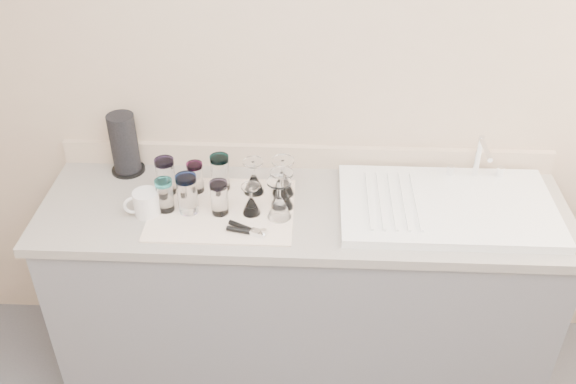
{
  "coord_description": "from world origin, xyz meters",
  "views": [
    {
      "loc": [
        0.03,
        -0.81,
        2.38
      ],
      "look_at": [
        -0.06,
        1.15,
        1.0
      ],
      "focal_mm": 40.0,
      "sensor_mm": 36.0,
      "label": 1
    }
  ],
  "objects_px": {
    "tumbler_teal": "(166,176)",
    "tumbler_lavender": "(219,198)",
    "tumbler_purple": "(220,172)",
    "paper_towel_roll": "(124,144)",
    "goblet_front_right": "(279,205)",
    "goblet_back_right": "(283,182)",
    "sink_unit": "(447,205)",
    "tumbler_magenta": "(165,195)",
    "goblet_back_left": "(254,182)",
    "goblet_front_left": "(251,204)",
    "goblet_extra": "(282,195)",
    "tumbler_blue": "(187,193)",
    "can_opener": "(247,230)",
    "white_mug": "(146,204)",
    "tumbler_cyan": "(195,177)"
  },
  "relations": [
    {
      "from": "tumbler_blue",
      "to": "goblet_front_left",
      "type": "height_order",
      "value": "tumbler_blue"
    },
    {
      "from": "goblet_back_right",
      "to": "goblet_extra",
      "type": "relative_size",
      "value": 0.99
    },
    {
      "from": "goblet_back_left",
      "to": "goblet_front_left",
      "type": "distance_m",
      "value": 0.14
    },
    {
      "from": "tumbler_teal",
      "to": "tumbler_lavender",
      "type": "distance_m",
      "value": 0.26
    },
    {
      "from": "sink_unit",
      "to": "goblet_front_right",
      "type": "distance_m",
      "value": 0.65
    },
    {
      "from": "goblet_front_left",
      "to": "tumbler_purple",
      "type": "bearing_deg",
      "value": 130.61
    },
    {
      "from": "sink_unit",
      "to": "tumbler_blue",
      "type": "distance_m",
      "value": 1.0
    },
    {
      "from": "goblet_back_left",
      "to": "goblet_extra",
      "type": "distance_m",
      "value": 0.15
    },
    {
      "from": "goblet_back_right",
      "to": "can_opener",
      "type": "height_order",
      "value": "goblet_back_right"
    },
    {
      "from": "goblet_front_left",
      "to": "goblet_extra",
      "type": "relative_size",
      "value": 0.79
    },
    {
      "from": "tumbler_magenta",
      "to": "white_mug",
      "type": "distance_m",
      "value": 0.08
    },
    {
      "from": "goblet_back_right",
      "to": "tumbler_purple",
      "type": "bearing_deg",
      "value": 174.49
    },
    {
      "from": "goblet_front_left",
      "to": "can_opener",
      "type": "relative_size",
      "value": 0.81
    },
    {
      "from": "tumbler_purple",
      "to": "white_mug",
      "type": "height_order",
      "value": "tumbler_purple"
    },
    {
      "from": "tumbler_purple",
      "to": "paper_towel_roll",
      "type": "relative_size",
      "value": 0.57
    },
    {
      "from": "tumbler_teal",
      "to": "tumbler_magenta",
      "type": "height_order",
      "value": "tumbler_teal"
    },
    {
      "from": "can_opener",
      "to": "goblet_back_right",
      "type": "bearing_deg",
      "value": 65.04
    },
    {
      "from": "goblet_front_left",
      "to": "sink_unit",
      "type": "bearing_deg",
      "value": 5.06
    },
    {
      "from": "tumbler_teal",
      "to": "goblet_back_right",
      "type": "bearing_deg",
      "value": 1.36
    },
    {
      "from": "tumbler_blue",
      "to": "goblet_back_right",
      "type": "relative_size",
      "value": 1.01
    },
    {
      "from": "tumbler_lavender",
      "to": "can_opener",
      "type": "bearing_deg",
      "value": -45.37
    },
    {
      "from": "tumbler_teal",
      "to": "goblet_extra",
      "type": "height_order",
      "value": "goblet_extra"
    },
    {
      "from": "goblet_front_right",
      "to": "goblet_back_right",
      "type": "bearing_deg",
      "value": 87.75
    },
    {
      "from": "goblet_extra",
      "to": "tumbler_blue",
      "type": "bearing_deg",
      "value": -172.9
    },
    {
      "from": "goblet_front_left",
      "to": "white_mug",
      "type": "relative_size",
      "value": 0.84
    },
    {
      "from": "goblet_back_right",
      "to": "goblet_front_left",
      "type": "relative_size",
      "value": 1.26
    },
    {
      "from": "tumbler_teal",
      "to": "tumbler_blue",
      "type": "xyz_separation_m",
      "value": [
        0.11,
        -0.12,
        0.0
      ]
    },
    {
      "from": "tumbler_lavender",
      "to": "goblet_front_right",
      "type": "bearing_deg",
      "value": -3.41
    },
    {
      "from": "goblet_front_left",
      "to": "goblet_back_left",
      "type": "bearing_deg",
      "value": 91.15
    },
    {
      "from": "tumbler_cyan",
      "to": "goblet_back_left",
      "type": "bearing_deg",
      "value": 0.35
    },
    {
      "from": "goblet_front_left",
      "to": "can_opener",
      "type": "bearing_deg",
      "value": -92.56
    },
    {
      "from": "goblet_front_left",
      "to": "goblet_extra",
      "type": "bearing_deg",
      "value": 22.76
    },
    {
      "from": "tumbler_purple",
      "to": "tumbler_blue",
      "type": "distance_m",
      "value": 0.19
    },
    {
      "from": "tumbler_blue",
      "to": "goblet_back_left",
      "type": "relative_size",
      "value": 1.1
    },
    {
      "from": "sink_unit",
      "to": "goblet_back_right",
      "type": "relative_size",
      "value": 5.21
    },
    {
      "from": "tumbler_lavender",
      "to": "white_mug",
      "type": "bearing_deg",
      "value": -177.29
    },
    {
      "from": "tumbler_cyan",
      "to": "white_mug",
      "type": "relative_size",
      "value": 0.86
    },
    {
      "from": "goblet_back_left",
      "to": "tumbler_purple",
      "type": "bearing_deg",
      "value": 171.89
    },
    {
      "from": "goblet_front_right",
      "to": "white_mug",
      "type": "xyz_separation_m",
      "value": [
        -0.51,
        0.0,
        -0.01
      ]
    },
    {
      "from": "tumbler_purple",
      "to": "goblet_extra",
      "type": "height_order",
      "value": "goblet_extra"
    },
    {
      "from": "tumbler_magenta",
      "to": "goblet_back_right",
      "type": "bearing_deg",
      "value": 16.24
    },
    {
      "from": "sink_unit",
      "to": "goblet_extra",
      "type": "relative_size",
      "value": 5.16
    },
    {
      "from": "goblet_back_right",
      "to": "can_opener",
      "type": "relative_size",
      "value": 1.02
    },
    {
      "from": "goblet_front_right",
      "to": "goblet_extra",
      "type": "xyz_separation_m",
      "value": [
        0.01,
        0.06,
        -0.0
      ]
    },
    {
      "from": "tumbler_teal",
      "to": "paper_towel_roll",
      "type": "height_order",
      "value": "paper_towel_roll"
    },
    {
      "from": "sink_unit",
      "to": "tumbler_purple",
      "type": "height_order",
      "value": "sink_unit"
    },
    {
      "from": "tumbler_magenta",
      "to": "tumbler_lavender",
      "type": "distance_m",
      "value": 0.21
    },
    {
      "from": "goblet_back_left",
      "to": "tumbler_teal",
      "type": "bearing_deg",
      "value": -177.35
    },
    {
      "from": "tumbler_blue",
      "to": "goblet_front_right",
      "type": "distance_m",
      "value": 0.35
    },
    {
      "from": "tumbler_blue",
      "to": "tumbler_lavender",
      "type": "xyz_separation_m",
      "value": [
        0.12,
        -0.01,
        -0.01
      ]
    }
  ]
}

